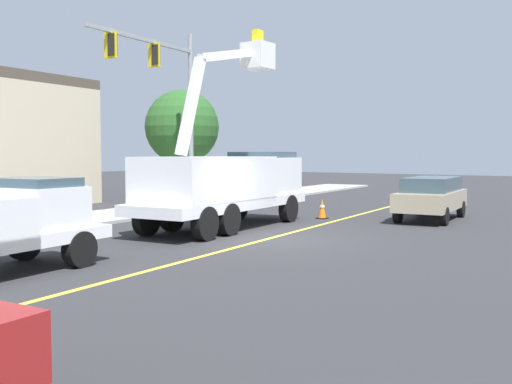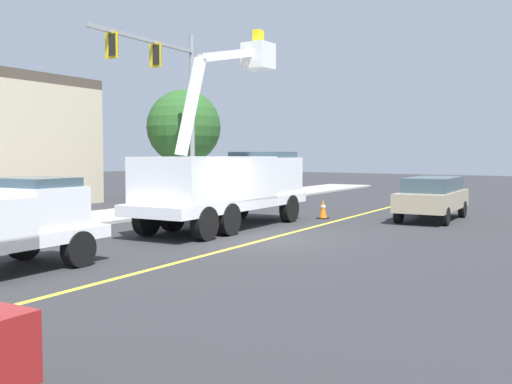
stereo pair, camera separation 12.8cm
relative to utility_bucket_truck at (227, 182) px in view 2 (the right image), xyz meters
The scene contains 8 objects.
ground 3.54m from the utility_bucket_truck, 119.85° to the right, with size 120.00×120.00×0.00m, color #2D2D30.
sidewalk_far_side 6.55m from the utility_bucket_truck, 112.50° to the left, with size 60.00×3.60×0.12m, color #9E9E99.
lane_centre_stripe 3.54m from the utility_bucket_truck, 119.85° to the right, with size 50.00×0.16×0.01m, color yellow.
utility_bucket_truck is the anchor object (origin of this frame).
passing_minivan 8.39m from the utility_bucket_truck, 37.39° to the right, with size 4.97×2.37×1.69m.
traffic_cone_mid_front 4.88m from the utility_bucket_truck, 16.39° to the right, with size 0.40×0.40×0.80m.
traffic_signal_mast 7.15m from the utility_bucket_truck, 64.44° to the left, with size 6.62×0.92×8.13m.
street_tree_right 11.33m from the utility_bucket_truck, 50.38° to the left, with size 3.94×3.94×6.03m.
Camera 2 is at (-14.53, -10.03, 2.59)m, focal length 40.97 mm.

